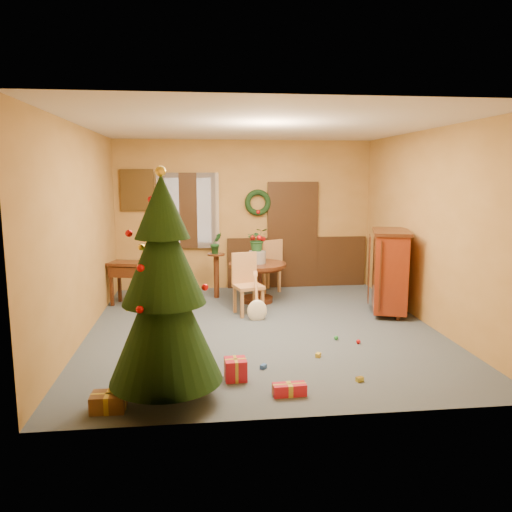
{
  "coord_description": "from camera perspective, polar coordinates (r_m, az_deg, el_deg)",
  "views": [
    {
      "loc": [
        -0.91,
        -7.01,
        2.23
      ],
      "look_at": [
        -0.05,
        0.4,
        1.02
      ],
      "focal_mm": 35.0,
      "sensor_mm": 36.0,
      "label": 1
    }
  ],
  "objects": [
    {
      "name": "gift_d",
      "position": [
        5.3,
        3.84,
        -14.97
      ],
      "size": [
        0.35,
        0.16,
        0.12
      ],
      "color": "#A91628",
      "rests_on": "floor"
    },
    {
      "name": "chair_far",
      "position": [
        9.52,
        1.47,
        -0.93
      ],
      "size": [
        0.6,
        0.6,
        1.03
      ],
      "color": "#A96F43",
      "rests_on": "floor"
    },
    {
      "name": "writing_desk",
      "position": [
        8.85,
        -13.72,
        -1.86
      ],
      "size": [
        0.93,
        0.65,
        0.75
      ],
      "color": "#32170B",
      "rests_on": "floor"
    },
    {
      "name": "room_envelope",
      "position": [
        9.85,
        -0.07,
        2.74
      ],
      "size": [
        5.5,
        5.5,
        5.5
      ],
      "color": "#374750",
      "rests_on": "ground"
    },
    {
      "name": "gift_b",
      "position": [
        5.63,
        -2.35,
        -12.81
      ],
      "size": [
        0.24,
        0.24,
        0.24
      ],
      "color": "#A91628",
      "rests_on": "floor"
    },
    {
      "name": "gift_a",
      "position": [
        5.17,
        -16.52,
        -15.7
      ],
      "size": [
        0.33,
        0.24,
        0.17
      ],
      "color": "brown",
      "rests_on": "floor"
    },
    {
      "name": "chair_near",
      "position": [
        8.09,
        -1.08,
        -2.9
      ],
      "size": [
        0.53,
        0.53,
        0.99
      ],
      "color": "#A96F43",
      "rests_on": "floor"
    },
    {
      "name": "urn",
      "position": [
        8.74,
        0.17,
        -0.13
      ],
      "size": [
        0.3,
        0.3,
        0.22
      ],
      "primitive_type": "cylinder",
      "color": "slate",
      "rests_on": "dining_table"
    },
    {
      "name": "toy_b",
      "position": [
        7.0,
        9.15,
        -9.21
      ],
      "size": [
        0.06,
        0.06,
        0.06
      ],
      "primitive_type": "sphere",
      "color": "#268E39",
      "rests_on": "floor"
    },
    {
      "name": "plant_stand",
      "position": [
        9.14,
        -4.56,
        -1.64
      ],
      "size": [
        0.32,
        0.32,
        0.82
      ],
      "color": "#32170B",
      "rests_on": "floor"
    },
    {
      "name": "gift_c",
      "position": [
        7.07,
        -9.07,
        -8.71
      ],
      "size": [
        0.27,
        0.21,
        0.13
      ],
      "color": "brown",
      "rests_on": "floor"
    },
    {
      "name": "centerpiece_plant",
      "position": [
        8.7,
        0.17,
        1.89
      ],
      "size": [
        0.36,
        0.32,
        0.4
      ],
      "primitive_type": "imported",
      "color": "#1E4C23",
      "rests_on": "urn"
    },
    {
      "name": "guitar",
      "position": [
        7.72,
        0.13,
        -4.74
      ],
      "size": [
        0.32,
        0.48,
        0.71
      ],
      "primitive_type": null,
      "rotation": [
        -0.49,
        0.0,
        0.02
      ],
      "color": "white",
      "rests_on": "floor"
    },
    {
      "name": "sideboard",
      "position": [
        8.34,
        15.03,
        -1.46
      ],
      "size": [
        0.85,
        1.18,
        1.36
      ],
      "color": "#60180A",
      "rests_on": "floor"
    },
    {
      "name": "christmas_tree",
      "position": [
        4.95,
        -10.44,
        -4.14
      ],
      "size": [
        1.12,
        1.12,
        2.32
      ],
      "color": "#382111",
      "rests_on": "floor"
    },
    {
      "name": "toy_e",
      "position": [
        5.72,
        11.76,
        -13.63
      ],
      "size": [
        0.09,
        0.08,
        0.05
      ],
      "primitive_type": "cube",
      "rotation": [
        0.0,
        0.0,
        0.37
      ],
      "color": "gold",
      "rests_on": "floor"
    },
    {
      "name": "toy_a",
      "position": [
        5.95,
        0.85,
        -12.53
      ],
      "size": [
        0.09,
        0.09,
        0.05
      ],
      "primitive_type": "cube",
      "rotation": [
        0.0,
        0.0,
        0.86
      ],
      "color": "#244F9D",
      "rests_on": "floor"
    },
    {
      "name": "toy_d",
      "position": [
        6.89,
        11.63,
        -9.57
      ],
      "size": [
        0.06,
        0.06,
        0.06
      ],
      "primitive_type": "sphere",
      "color": "red",
      "rests_on": "floor"
    },
    {
      "name": "stand_plant",
      "position": [
        9.06,
        -4.6,
        1.47
      ],
      "size": [
        0.26,
        0.24,
        0.38
      ],
      "primitive_type": "imported",
      "rotation": [
        0.0,
        0.0,
        0.42
      ],
      "color": "#19471E",
      "rests_on": "plant_stand"
    },
    {
      "name": "toy_c",
      "position": [
        6.35,
        7.12,
        -11.17
      ],
      "size": [
        0.09,
        0.09,
        0.05
      ],
      "primitive_type": "cube",
      "rotation": [
        0.0,
        0.0,
        0.96
      ],
      "color": "gold",
      "rests_on": "floor"
    },
    {
      "name": "dining_table",
      "position": [
        8.8,
        0.17,
        -2.17
      ],
      "size": [
        1.02,
        1.02,
        0.7
      ],
      "color": "#32170B",
      "rests_on": "floor"
    }
  ]
}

